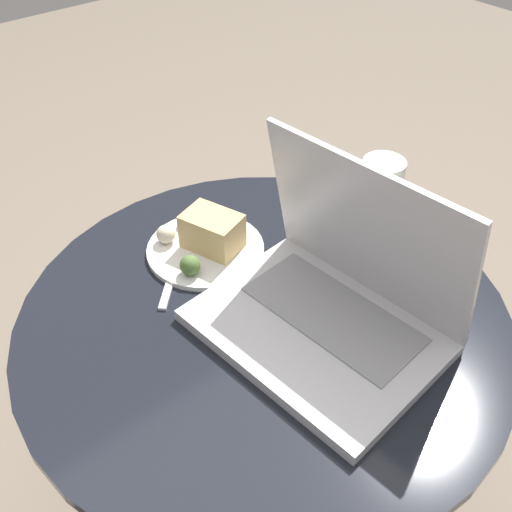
% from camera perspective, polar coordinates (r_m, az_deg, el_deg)
% --- Properties ---
extents(ground_plane, '(6.00, 6.00, 0.00)m').
position_cam_1_polar(ground_plane, '(1.33, 0.55, -21.59)').
color(ground_plane, '#726656').
extents(table, '(0.73, 0.73, 0.53)m').
position_cam_1_polar(table, '(0.99, 0.70, -10.81)').
color(table, '#515156').
rests_on(table, ground_plane).
extents(laptop, '(0.35, 0.27, 0.26)m').
position_cam_1_polar(laptop, '(0.84, 7.31, -4.02)').
color(laptop, silver).
rests_on(laptop, table).
extents(beer_glass, '(0.06, 0.06, 0.18)m').
position_cam_1_polar(beer_glass, '(0.94, 11.42, 4.08)').
color(beer_glass, gold).
rests_on(beer_glass, table).
extents(snack_plate, '(0.19, 0.19, 0.07)m').
position_cam_1_polar(snack_plate, '(0.98, -4.80, 1.49)').
color(snack_plate, white).
rests_on(snack_plate, table).
extents(fork, '(0.13, 0.13, 0.00)m').
position_cam_1_polar(fork, '(0.97, -7.75, -1.03)').
color(fork, silver).
rests_on(fork, table).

